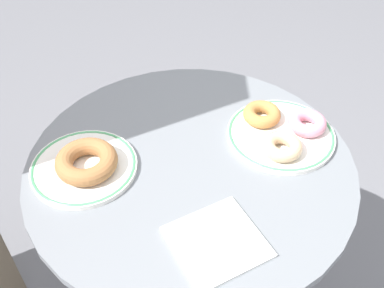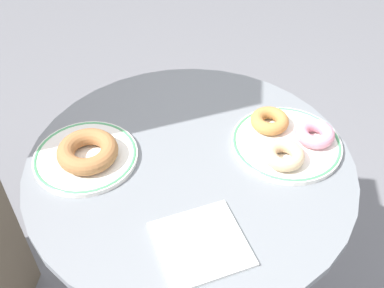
% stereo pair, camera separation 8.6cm
% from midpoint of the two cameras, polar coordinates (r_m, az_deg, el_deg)
% --- Properties ---
extents(cafe_table, '(0.64, 0.64, 0.71)m').
position_cam_midpoint_polar(cafe_table, '(1.04, -2.57, -10.47)').
color(cafe_table, slate).
rests_on(cafe_table, ground).
extents(plate_left, '(0.20, 0.20, 0.01)m').
position_cam_midpoint_polar(plate_left, '(0.90, -16.07, -2.91)').
color(plate_left, white).
rests_on(plate_left, cafe_table).
extents(plate_right, '(0.22, 0.22, 0.01)m').
position_cam_midpoint_polar(plate_right, '(0.94, 8.53, 1.08)').
color(plate_right, white).
rests_on(plate_right, cafe_table).
extents(donut_cinnamon, '(0.16, 0.16, 0.03)m').
position_cam_midpoint_polar(donut_cinnamon, '(0.88, -15.84, -2.25)').
color(donut_cinnamon, '#A36B3D').
rests_on(donut_cinnamon, plate_left).
extents(donut_pink_frosted, '(0.11, 0.11, 0.03)m').
position_cam_midpoint_polar(donut_pink_frosted, '(0.95, 11.78, 2.49)').
color(donut_pink_frosted, pink).
rests_on(donut_pink_frosted, plate_right).
extents(donut_old_fashioned, '(0.09, 0.09, 0.03)m').
position_cam_midpoint_polar(donut_old_fashioned, '(0.96, 6.23, 3.63)').
color(donut_old_fashioned, '#BC7F42').
rests_on(donut_old_fashioned, plate_right).
extents(donut_glazed, '(0.10, 0.10, 0.03)m').
position_cam_midpoint_polar(donut_glazed, '(0.89, 8.54, -0.43)').
color(donut_glazed, '#E0B789').
rests_on(donut_glazed, plate_right).
extents(paper_napkin, '(0.17, 0.16, 0.01)m').
position_cam_midpoint_polar(paper_napkin, '(0.76, -0.12, -12.34)').
color(paper_napkin, white).
rests_on(paper_napkin, cafe_table).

